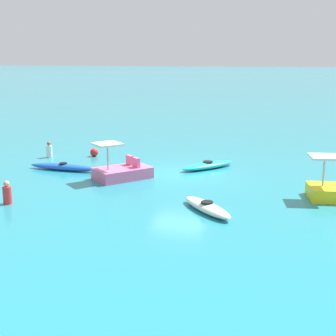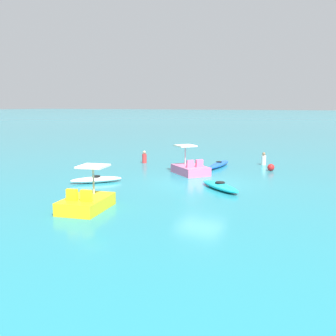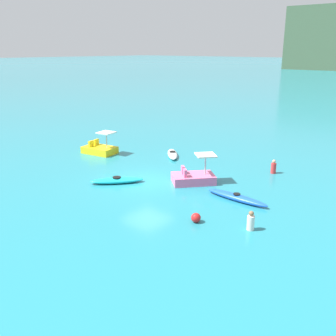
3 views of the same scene
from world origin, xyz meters
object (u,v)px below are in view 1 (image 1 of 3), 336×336
at_px(kayak_blue, 63,167).
at_px(buoy_red, 94,152).
at_px(person_by_kayaks, 7,194).
at_px(kayak_cyan, 208,165).
at_px(person_near_shore, 49,150).
at_px(kayak_white, 207,207).
at_px(pedal_boat_pink, 122,171).

height_order(kayak_blue, buoy_red, buoy_red).
bearing_deg(person_by_kayaks, kayak_blue, -82.73).
relative_size(kayak_cyan, person_near_shore, 3.23).
bearing_deg(kayak_white, person_near_shore, -32.84).
distance_m(kayak_cyan, buoy_red, 6.70).
xyz_separation_m(kayak_cyan, buoy_red, (6.61, -1.07, 0.06)).
bearing_deg(person_near_shore, kayak_white, 147.16).
distance_m(buoy_red, person_by_kayaks, 8.81).
distance_m(pedal_boat_pink, buoy_red, 5.27).
relative_size(kayak_white, person_by_kayaks, 2.75).
bearing_deg(pedal_boat_pink, kayak_blue, -11.12).
height_order(kayak_white, person_by_kayaks, person_by_kayaks).
distance_m(kayak_white, kayak_blue, 8.94).
xyz_separation_m(kayak_cyan, person_near_shore, (8.81, -0.11, 0.22)).
height_order(kayak_cyan, person_by_kayaks, person_by_kayaks).
xyz_separation_m(kayak_white, kayak_cyan, (1.36, -6.45, -0.00)).
xyz_separation_m(kayak_white, person_near_shore, (10.17, -6.56, 0.22)).
bearing_deg(kayak_white, pedal_boat_pink, -36.67).
distance_m(kayak_white, kayak_cyan, 6.60).
bearing_deg(kayak_cyan, person_near_shore, -0.71).
distance_m(kayak_cyan, person_near_shore, 8.82).
xyz_separation_m(kayak_cyan, kayak_blue, (6.59, 2.35, -0.00)).
relative_size(kayak_cyan, person_by_kayaks, 3.23).
bearing_deg(kayak_blue, kayak_cyan, -160.34).
relative_size(kayak_blue, buoy_red, 8.06).
relative_size(kayak_blue, person_by_kayaks, 4.02).
height_order(kayak_white, buoy_red, buoy_red).
relative_size(kayak_white, kayak_cyan, 0.85).
bearing_deg(kayak_blue, pedal_boat_pink, 168.88).
distance_m(kayak_white, buoy_red, 10.96).
xyz_separation_m(kayak_blue, pedal_boat_pink, (-3.31, 0.65, 0.17)).
height_order(person_near_shore, person_by_kayaks, same).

